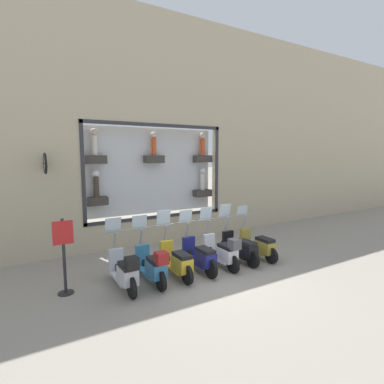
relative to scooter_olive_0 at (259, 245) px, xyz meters
The scene contains 10 objects.
ground_plane 2.08m from the scooter_olive_0, 96.72° to the left, with size 120.00×120.00×0.00m, color gray.
building_facade 5.46m from the scooter_olive_0, 31.02° to the left, with size 1.23×36.00×8.28m.
scooter_olive_0 is the anchor object (origin of this frame).
scooter_black_1 0.72m from the scooter_olive_0, 89.58° to the left, with size 1.80×0.60×1.68m.
scooter_white_2 1.45m from the scooter_olive_0, 92.27° to the left, with size 1.80×0.60×1.65m.
scooter_navy_3 2.17m from the scooter_olive_0, 89.86° to the left, with size 1.81×0.61×1.63m.
scooter_yellow_4 2.90m from the scooter_olive_0, 89.89° to the left, with size 1.80×0.60×1.70m.
scooter_teal_5 3.63m from the scooter_olive_0, 90.94° to the left, with size 1.80×0.60×1.61m.
scooter_silver_6 4.35m from the scooter_olive_0, 90.76° to the left, with size 1.80×0.61×1.62m.
shop_sign_post 5.66m from the scooter_olive_0, 85.38° to the left, with size 0.36×0.45×1.80m.
Camera 1 is at (-6.59, 4.42, 3.25)m, focal length 28.00 mm.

